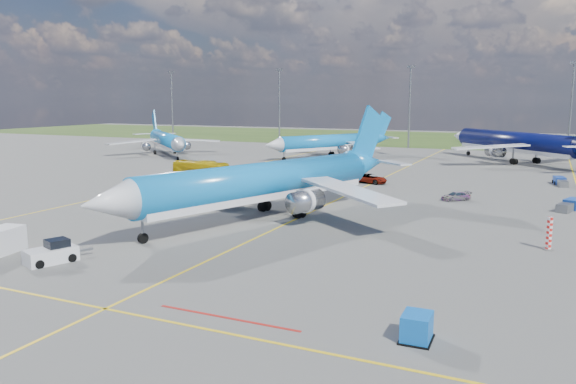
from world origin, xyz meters
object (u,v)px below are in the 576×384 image
at_px(main_airliner, 262,218).
at_px(service_car_a, 215,187).
at_px(bg_jet_nw, 167,155).
at_px(bg_jet_nnw, 329,157).
at_px(baggage_tug_c, 345,169).
at_px(baggage_tug_e, 561,182).
at_px(bg_jet_n, 514,162).
at_px(pushback_tug, 52,253).
at_px(warning_post, 549,234).
at_px(service_car_b, 371,179).
at_px(apron_bus, 201,170).
at_px(uld_container, 417,327).
at_px(baggage_tug_w, 570,205).
at_px(service_car_c, 456,196).

bearing_deg(main_airliner, service_car_a, 156.61).
relative_size(bg_jet_nw, bg_jet_nnw, 1.02).
relative_size(baggage_tug_c, baggage_tug_e, 0.83).
bearing_deg(bg_jet_n, service_car_a, 14.44).
distance_m(bg_jet_nnw, pushback_tug, 90.63).
xyz_separation_m(warning_post, baggage_tug_c, (-34.79, 44.88, -1.03)).
height_order(warning_post, service_car_b, warning_post).
height_order(bg_jet_nw, apron_bus, bg_jet_nw).
relative_size(bg_jet_nnw, service_car_a, 9.62).
distance_m(service_car_b, baggage_tug_e, 29.88).
relative_size(pushback_tug, uld_container, 2.90).
bearing_deg(service_car_a, apron_bus, 137.71).
bearing_deg(baggage_tug_w, baggage_tug_e, 111.87).
bearing_deg(uld_container, bg_jet_nw, 132.27).
bearing_deg(bg_jet_n, baggage_tug_w, 55.92).
xyz_separation_m(bg_jet_n, main_airliner, (-22.76, -74.20, 0.00)).
xyz_separation_m(bg_jet_n, pushback_tug, (-30.58, -97.08, 0.77)).
height_order(bg_jet_nw, baggage_tug_c, bg_jet_nw).
bearing_deg(bg_jet_n, apron_bus, 2.31).
xyz_separation_m(pushback_tug, baggage_tug_e, (39.09, 65.08, -0.21)).
distance_m(bg_jet_n, uld_container, 99.73).
xyz_separation_m(baggage_tug_c, baggage_tug_e, (36.41, -1.49, 0.09)).
bearing_deg(bg_jet_nnw, uld_container, -36.28).
bearing_deg(bg_jet_nnw, baggage_tug_w, -13.34).
relative_size(service_car_c, baggage_tug_c, 0.88).
bearing_deg(service_car_c, baggage_tug_w, 48.40).
height_order(apron_bus, baggage_tug_c, apron_bus).
xyz_separation_m(bg_jet_n, service_car_a, (-37.56, -60.76, 0.69)).
relative_size(bg_jet_nw, service_car_a, 9.76).
xyz_separation_m(bg_jet_nw, uld_container, (78.27, -81.44, 0.78)).
bearing_deg(bg_jet_nw, service_car_c, -72.68).
relative_size(apron_bus, service_car_b, 2.01).
height_order(service_car_b, service_car_c, service_car_b).
xyz_separation_m(baggage_tug_w, baggage_tug_e, (-0.75, 21.88, -0.03)).
distance_m(bg_jet_n, main_airliner, 77.62).
relative_size(bg_jet_nnw, pushback_tug, 6.85).
distance_m(bg_jet_n, apron_bus, 68.58).
relative_size(bg_jet_n, main_airliner, 1.02).
relative_size(pushback_tug, service_car_a, 1.40).
relative_size(bg_jet_nw, service_car_b, 7.29).
bearing_deg(pushback_tug, apron_bus, 130.15).
bearing_deg(baggage_tug_w, warning_post, -76.38).
xyz_separation_m(warning_post, bg_jet_nw, (-84.93, 57.11, -1.50)).
xyz_separation_m(pushback_tug, uld_container, (30.81, -2.65, 0.01)).
relative_size(pushback_tug, baggage_tug_e, 1.03).
height_order(bg_jet_nnw, service_car_a, bg_jet_nnw).
distance_m(bg_jet_nw, service_car_b, 63.53).
xyz_separation_m(warning_post, uld_container, (-6.66, -24.33, -0.72)).
distance_m(apron_bus, service_car_b, 28.92).
height_order(main_airliner, uld_container, main_airliner).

